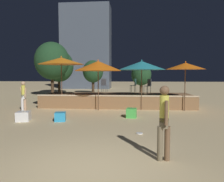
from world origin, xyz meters
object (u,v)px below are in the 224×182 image
object	(u,v)px
cube_seat_0	(23,116)
cube_seat_1	(60,117)
patio_umbrella_1	(185,66)
person_0	(23,96)
bistro_chair_2	(148,85)
background_tree_0	(93,72)
patio_umbrella_3	(142,66)
person_1	(164,120)
patio_umbrella_0	(61,61)
cube_seat_2	(132,113)
background_tree_2	(52,61)
patio_umbrella_2	(98,66)
background_tree_3	(141,75)
bistro_chair_1	(104,84)
background_tree_1	(59,66)
bistro_chair_0	(134,84)
frisbee_disc	(139,133)

from	to	relation	value
cube_seat_0	cube_seat_1	size ratio (longest dim) A/B	1.21
patio_umbrella_1	person_0	xyz separation A→B (m)	(-8.57, -1.31, -1.58)
bistro_chair_2	background_tree_0	size ratio (longest dim) A/B	0.26
patio_umbrella_3	person_0	bearing A→B (deg)	-166.98
cube_seat_0	person_1	distance (m)	6.66
patio_umbrella_0	patio_umbrella_1	bearing A→B (deg)	-2.06
cube_seat_2	person_1	world-z (taller)	person_1
bistro_chair_2	background_tree_2	size ratio (longest dim) A/B	0.18
patio_umbrella_1	patio_umbrella_2	distance (m)	4.78
patio_umbrella_0	background_tree_3	distance (m)	9.23
bistro_chair_1	background_tree_1	size ratio (longest dim) A/B	0.20
patio_umbrella_2	person_0	xyz separation A→B (m)	(-3.80, -1.08, -1.60)
background_tree_0	background_tree_1	xyz separation A→B (m)	(-3.65, -0.03, 0.59)
bistro_chair_0	person_1	bearing A→B (deg)	19.51
person_1	background_tree_1	size ratio (longest dim) A/B	0.38
patio_umbrella_1	patio_umbrella_3	xyz separation A→B (m)	(-2.36, 0.12, 0.05)
patio_umbrella_1	cube_seat_2	world-z (taller)	patio_umbrella_1
cube_seat_1	frisbee_disc	xyz separation A→B (m)	(3.31, -1.77, -0.17)
person_1	background_tree_3	world-z (taller)	background_tree_3
person_1	bistro_chair_1	xyz separation A→B (m)	(-2.56, 9.70, 0.42)
bistro_chair_0	background_tree_2	xyz separation A→B (m)	(-7.45, 4.97, 1.88)
bistro_chair_1	background_tree_2	bearing A→B (deg)	-28.09
patio_umbrella_3	bistro_chair_1	world-z (taller)	patio_umbrella_3
patio_umbrella_1	person_1	size ratio (longest dim) A/B	1.56
patio_umbrella_0	background_tree_2	bearing A→B (deg)	113.94
patio_umbrella_2	person_0	size ratio (longest dim) A/B	1.72
person_0	frisbee_disc	world-z (taller)	person_0
person_1	bistro_chair_2	xyz separation A→B (m)	(0.37, 8.85, 0.42)
patio_umbrella_1	background_tree_3	distance (m)	8.22
person_0	bistro_chair_2	distance (m)	7.34
background_tree_3	bistro_chair_1	bearing A→B (deg)	-116.86
cube_seat_0	cube_seat_1	xyz separation A→B (m)	(1.58, 0.13, -0.02)
patio_umbrella_2	cube_seat_1	world-z (taller)	patio_umbrella_2
patio_umbrella_2	patio_umbrella_3	distance (m)	2.43
patio_umbrella_1	background_tree_0	world-z (taller)	background_tree_0
bistro_chair_2	background_tree_2	world-z (taller)	background_tree_2
cube_seat_2	person_0	size ratio (longest dim) A/B	0.31
bistro_chair_0	frisbee_disc	world-z (taller)	bistro_chair_0
cube_seat_0	frisbee_disc	distance (m)	5.16
person_1	bistro_chair_1	world-z (taller)	person_1
cube_seat_1	cube_seat_2	bearing A→B (deg)	18.45
bistro_chair_2	background_tree_1	distance (m)	12.50
bistro_chair_0	frisbee_disc	bearing A→B (deg)	16.91
background_tree_2	cube_seat_0	bearing A→B (deg)	-76.29
patio_umbrella_1	bistro_chair_2	bearing A→B (deg)	139.04
person_1	patio_umbrella_0	bearing A→B (deg)	-65.26
patio_umbrella_1	background_tree_3	xyz separation A→B (m)	(-1.99, 7.96, -0.47)
patio_umbrella_1	person_0	bearing A→B (deg)	-171.30
cube_seat_2	patio_umbrella_1	bearing A→B (deg)	36.79
patio_umbrella_1	background_tree_3	world-z (taller)	background_tree_3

